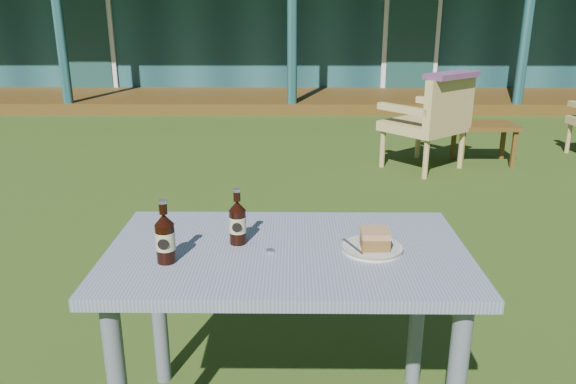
{
  "coord_description": "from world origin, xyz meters",
  "views": [
    {
      "loc": [
        0.02,
        -3.32,
        1.49
      ],
      "look_at": [
        0.0,
        -1.3,
        0.82
      ],
      "focal_mm": 35.0,
      "sensor_mm": 36.0,
      "label": 1
    }
  ],
  "objects_px": {
    "plate": "(372,248)",
    "armchair_left": "(432,118)",
    "cola_bottle_near": "(238,222)",
    "cafe_table": "(287,276)",
    "cola_bottle_far": "(165,238)",
    "side_table": "(485,130)",
    "cake_slice": "(375,239)"
  },
  "relations": [
    {
      "from": "plate",
      "to": "armchair_left",
      "type": "height_order",
      "value": "armchair_left"
    },
    {
      "from": "plate",
      "to": "cola_bottle_near",
      "type": "height_order",
      "value": "cola_bottle_near"
    },
    {
      "from": "cafe_table",
      "to": "plate",
      "type": "bearing_deg",
      "value": -1.76
    },
    {
      "from": "cola_bottle_far",
      "to": "armchair_left",
      "type": "bearing_deg",
      "value": 64.78
    },
    {
      "from": "plate",
      "to": "side_table",
      "type": "distance_m",
      "value": 4.08
    },
    {
      "from": "cola_bottle_far",
      "to": "cola_bottle_near",
      "type": "bearing_deg",
      "value": 35.26
    },
    {
      "from": "cola_bottle_far",
      "to": "cake_slice",
      "type": "bearing_deg",
      "value": 7.38
    },
    {
      "from": "cafe_table",
      "to": "armchair_left",
      "type": "relative_size",
      "value": 1.34
    },
    {
      "from": "cafe_table",
      "to": "plate",
      "type": "distance_m",
      "value": 0.3
    },
    {
      "from": "cola_bottle_far",
      "to": "armchair_left",
      "type": "distance_m",
      "value": 4.0
    },
    {
      "from": "cake_slice",
      "to": "cola_bottle_near",
      "type": "relative_size",
      "value": 0.47
    },
    {
      "from": "plate",
      "to": "cake_slice",
      "type": "xyz_separation_m",
      "value": [
        0.01,
        -0.01,
        0.04
      ]
    },
    {
      "from": "cafe_table",
      "to": "cake_slice",
      "type": "relative_size",
      "value": 13.04
    },
    {
      "from": "cake_slice",
      "to": "armchair_left",
      "type": "bearing_deg",
      "value": 73.69
    },
    {
      "from": "cafe_table",
      "to": "cola_bottle_far",
      "type": "height_order",
      "value": "cola_bottle_far"
    },
    {
      "from": "plate",
      "to": "cola_bottle_near",
      "type": "relative_size",
      "value": 1.05
    },
    {
      "from": "cola_bottle_far",
      "to": "side_table",
      "type": "distance_m",
      "value": 4.48
    },
    {
      "from": "armchair_left",
      "to": "cake_slice",
      "type": "bearing_deg",
      "value": -106.31
    },
    {
      "from": "cafe_table",
      "to": "armchair_left",
      "type": "bearing_deg",
      "value": 69.36
    },
    {
      "from": "cola_bottle_far",
      "to": "plate",
      "type": "bearing_deg",
      "value": 8.32
    },
    {
      "from": "side_table",
      "to": "cola_bottle_near",
      "type": "bearing_deg",
      "value": -119.36
    },
    {
      "from": "cake_slice",
      "to": "armchair_left",
      "type": "height_order",
      "value": "armchair_left"
    },
    {
      "from": "armchair_left",
      "to": "side_table",
      "type": "relative_size",
      "value": 1.49
    },
    {
      "from": "plate",
      "to": "cola_bottle_near",
      "type": "distance_m",
      "value": 0.46
    },
    {
      "from": "armchair_left",
      "to": "cafe_table",
      "type": "bearing_deg",
      "value": -110.64
    },
    {
      "from": "cafe_table",
      "to": "cake_slice",
      "type": "bearing_deg",
      "value": -3.75
    },
    {
      "from": "cake_slice",
      "to": "armchair_left",
      "type": "relative_size",
      "value": 0.1
    },
    {
      "from": "plate",
      "to": "cola_bottle_far",
      "type": "relative_size",
      "value": 0.99
    },
    {
      "from": "plate",
      "to": "side_table",
      "type": "height_order",
      "value": "plate"
    },
    {
      "from": "cake_slice",
      "to": "armchair_left",
      "type": "distance_m",
      "value": 3.67
    },
    {
      "from": "cola_bottle_near",
      "to": "cola_bottle_far",
      "type": "xyz_separation_m",
      "value": [
        -0.21,
        -0.15,
        0.0
      ]
    },
    {
      "from": "cola_bottle_far",
      "to": "side_table",
      "type": "height_order",
      "value": "cola_bottle_far"
    }
  ]
}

